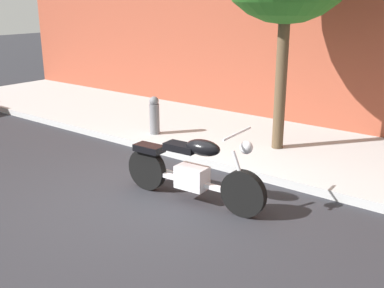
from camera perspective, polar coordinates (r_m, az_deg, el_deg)
name	(u,v)px	position (r m, az deg, el deg)	size (l,w,h in m)	color
ground_plane	(152,200)	(6.71, -4.93, -6.91)	(60.00, 60.00, 0.00)	#28282D
sidewalk	(263,143)	(9.10, 8.71, 0.08)	(18.55, 3.17, 0.14)	#AFAFAF
motorcycle	(192,170)	(6.48, 0.01, -3.26)	(2.26, 0.70, 1.13)	black
fire_hydrant	(154,118)	(9.34, -4.63, 3.14)	(0.20, 0.20, 0.91)	slate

